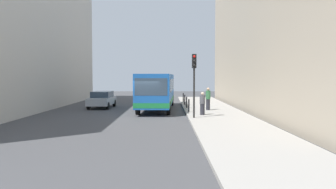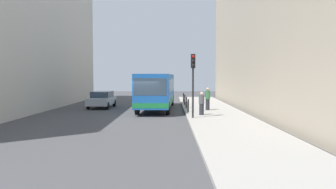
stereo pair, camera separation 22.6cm
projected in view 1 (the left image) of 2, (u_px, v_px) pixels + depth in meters
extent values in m
plane|color=#424244|center=(141.00, 116.00, 23.61)|extent=(80.00, 80.00, 0.00)
cube|color=#9E9991|center=(217.00, 115.00, 23.61)|extent=(4.40, 40.00, 0.15)
cube|color=#BCB7AD|center=(5.00, 34.00, 27.24)|extent=(7.00, 32.00, 12.63)
cube|color=#B2A38C|center=(285.00, 32.00, 27.27)|extent=(7.00, 32.00, 12.91)
cube|color=#19519E|center=(157.00, 89.00, 28.27)|extent=(2.99, 11.10, 2.50)
cube|color=#197238|center=(157.00, 100.00, 28.32)|extent=(3.01, 11.12, 0.36)
cube|color=#2D3D4C|center=(151.00, 87.00, 22.78)|extent=(2.26, 0.16, 1.20)
cube|color=#2D3D4C|center=(157.00, 85.00, 28.75)|extent=(2.94, 9.50, 1.00)
cylinder|color=black|center=(168.00, 108.00, 24.40)|extent=(0.32, 1.01, 1.00)
cylinder|color=black|center=(137.00, 108.00, 24.50)|extent=(0.32, 1.01, 1.00)
cylinder|color=black|center=(171.00, 100.00, 32.18)|extent=(0.32, 1.01, 1.00)
cylinder|color=black|center=(148.00, 100.00, 32.28)|extent=(0.32, 1.01, 1.00)
cube|color=#A5A8AD|center=(101.00, 101.00, 29.74)|extent=(1.91, 4.44, 0.64)
cube|color=#2D3D4C|center=(102.00, 94.00, 29.86)|extent=(1.66, 2.50, 0.52)
cylinder|color=black|center=(107.00, 106.00, 28.24)|extent=(0.24, 0.65, 0.64)
cylinder|color=black|center=(88.00, 106.00, 28.28)|extent=(0.24, 0.65, 0.64)
cylinder|color=black|center=(114.00, 103.00, 31.24)|extent=(0.24, 0.65, 0.64)
cylinder|color=black|center=(96.00, 103.00, 31.28)|extent=(0.24, 0.65, 0.64)
cylinder|color=black|center=(194.00, 93.00, 21.37)|extent=(0.12, 0.12, 3.20)
cube|color=black|center=(194.00, 61.00, 21.26)|extent=(0.28, 0.24, 0.90)
sphere|color=red|center=(194.00, 57.00, 21.12)|extent=(0.16, 0.16, 0.16)
sphere|color=black|center=(194.00, 61.00, 21.13)|extent=(0.16, 0.16, 0.16)
sphere|color=black|center=(194.00, 65.00, 21.15)|extent=(0.16, 0.16, 0.16)
cylinder|color=black|center=(188.00, 105.00, 25.13)|extent=(0.11, 0.11, 0.95)
cylinder|color=black|center=(186.00, 102.00, 28.17)|extent=(0.11, 0.11, 0.95)
cylinder|color=black|center=(184.00, 100.00, 31.22)|extent=(0.11, 0.11, 0.95)
cylinder|color=black|center=(183.00, 98.00, 34.27)|extent=(0.11, 0.11, 0.95)
cylinder|color=#26262D|center=(202.00, 109.00, 23.05)|extent=(0.32, 0.32, 0.78)
cylinder|color=#4C4C51|center=(202.00, 99.00, 23.01)|extent=(0.38, 0.38, 0.60)
sphere|color=beige|center=(202.00, 94.00, 22.99)|extent=(0.21, 0.21, 0.21)
cylinder|color=#26262D|center=(208.00, 105.00, 26.41)|extent=(0.32, 0.32, 0.87)
cylinder|color=#336B3F|center=(208.00, 95.00, 26.37)|extent=(0.38, 0.38, 0.67)
sphere|color=tan|center=(208.00, 89.00, 26.34)|extent=(0.24, 0.24, 0.24)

